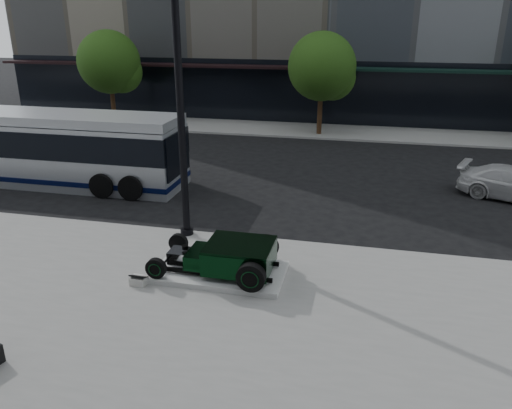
# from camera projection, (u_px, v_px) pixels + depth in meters

# --- Properties ---
(ground) EXTENTS (120.00, 120.00, 0.00)m
(ground) POSITION_uv_depth(u_px,v_px,m) (250.00, 215.00, 17.50)
(ground) COLOR black
(ground) RESTS_ON ground
(sidewalk_far) EXTENTS (70.00, 4.00, 0.12)m
(sidewalk_far) POSITION_uv_depth(u_px,v_px,m) (304.00, 130.00, 30.24)
(sidewalk_far) COLOR gray
(sidewalk_far) RESTS_ON ground
(street_trees) EXTENTS (29.80, 3.80, 5.70)m
(street_trees) POSITION_uv_depth(u_px,v_px,m) (324.00, 69.00, 27.84)
(street_trees) COLOR black
(street_trees) RESTS_ON sidewalk_far
(display_plinth) EXTENTS (3.40, 1.80, 0.15)m
(display_plinth) POSITION_uv_depth(u_px,v_px,m) (220.00, 272.00, 13.19)
(display_plinth) COLOR silver
(display_plinth) RESTS_ON sidewalk_near
(hot_rod) EXTENTS (3.22, 2.00, 0.81)m
(hot_rod) POSITION_uv_depth(u_px,v_px,m) (232.00, 256.00, 12.94)
(hot_rod) COLOR black
(hot_rod) RESTS_ON display_plinth
(info_plaque) EXTENTS (0.41, 0.31, 0.31)m
(info_plaque) POSITION_uv_depth(u_px,v_px,m) (139.00, 280.00, 12.69)
(info_plaque) COLOR silver
(info_plaque) RESTS_ON sidewalk_near
(lamppost) EXTENTS (0.40, 0.40, 7.30)m
(lamppost) POSITION_uv_depth(u_px,v_px,m) (181.00, 128.00, 14.50)
(lamppost) COLOR black
(lamppost) RESTS_ON sidewalk_near
(transit_bus) EXTENTS (12.12, 2.88, 2.92)m
(transit_bus) POSITION_uv_depth(u_px,v_px,m) (41.00, 147.00, 20.55)
(transit_bus) COLOR #B8BDC3
(transit_bus) RESTS_ON ground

